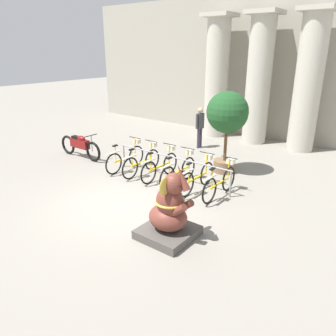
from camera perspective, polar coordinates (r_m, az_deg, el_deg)
ground_plane at (r=8.57m, az=-6.49°, el=-6.29°), size 60.00×60.00×0.00m
building_facade at (r=15.08m, az=17.20°, el=16.29°), size 20.00×0.20×6.00m
column_left at (r=15.02m, az=8.50°, el=15.48°), size 1.24×1.24×5.16m
column_middle at (r=14.18m, az=15.53°, el=14.72°), size 1.24×1.24×5.16m
column_right at (r=13.56m, az=23.25°, el=13.63°), size 1.24×1.24×5.16m
bike_rack at (r=9.80m, az=0.54°, el=1.20°), size 4.08×0.05×0.77m
bicycle_0 at (r=10.84m, az=-7.32°, el=1.80°), size 0.48×1.75×1.01m
bicycle_1 at (r=10.40m, az=-4.51°, el=1.10°), size 0.48×1.75×1.01m
bicycle_2 at (r=10.01m, az=-1.33°, el=0.39°), size 0.48×1.75×1.01m
bicycle_3 at (r=9.61m, az=1.89°, el=-0.47°), size 0.48×1.75×1.01m
bicycle_4 at (r=9.21m, az=5.22°, el=-1.49°), size 0.48×1.75×1.01m
bicycle_5 at (r=8.91m, az=9.07°, el=-2.45°), size 0.48×1.75×1.01m
elephant_statue at (r=6.86m, az=0.26°, el=-7.77°), size 1.10×1.10×1.73m
motorcycle at (r=12.36m, az=-15.05°, el=3.85°), size 2.16×0.55×0.95m
person_pedestrian at (r=13.14m, az=5.58°, el=7.62°), size 0.21×0.47×1.62m
potted_tree at (r=10.38m, az=10.27°, el=8.77°), size 1.30×1.30×2.59m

